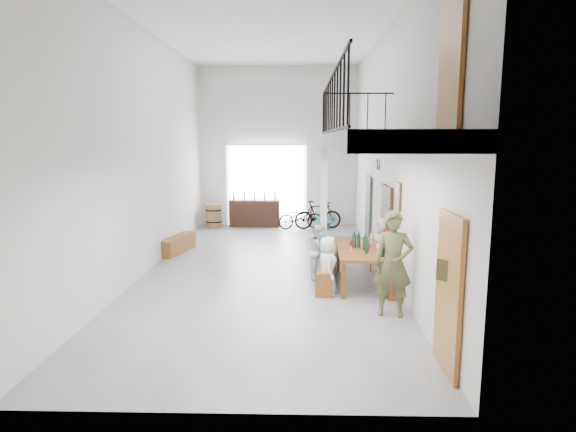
{
  "coord_description": "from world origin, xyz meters",
  "views": [
    {
      "loc": [
        0.78,
        -10.92,
        3.03
      ],
      "look_at": [
        0.52,
        -0.5,
        1.35
      ],
      "focal_mm": 30.0,
      "sensor_mm": 36.0,
      "label": 1
    }
  ],
  "objects_px": {
    "host_standing": "(393,264)",
    "serving_counter": "(255,213)",
    "tasting_table": "(359,251)",
    "oak_barrel": "(214,216)",
    "bicycle_near": "(300,217)",
    "side_bench": "(178,244)",
    "bench_inner": "(328,272)"
  },
  "relations": [
    {
      "from": "tasting_table",
      "to": "oak_barrel",
      "type": "bearing_deg",
      "value": 124.57
    },
    {
      "from": "tasting_table",
      "to": "bicycle_near",
      "type": "distance_m",
      "value": 6.38
    },
    {
      "from": "host_standing",
      "to": "serving_counter",
      "type": "bearing_deg",
      "value": 120.8
    },
    {
      "from": "tasting_table",
      "to": "side_bench",
      "type": "distance_m",
      "value": 5.31
    },
    {
      "from": "bench_inner",
      "to": "oak_barrel",
      "type": "height_order",
      "value": "oak_barrel"
    },
    {
      "from": "bench_inner",
      "to": "oak_barrel",
      "type": "bearing_deg",
      "value": 126.45
    },
    {
      "from": "tasting_table",
      "to": "host_standing",
      "type": "bearing_deg",
      "value": -77.72
    },
    {
      "from": "oak_barrel",
      "to": "bicycle_near",
      "type": "relative_size",
      "value": 0.53
    },
    {
      "from": "tasting_table",
      "to": "bicycle_near",
      "type": "relative_size",
      "value": 1.49
    },
    {
      "from": "bench_inner",
      "to": "bicycle_near",
      "type": "bearing_deg",
      "value": 102.77
    },
    {
      "from": "side_bench",
      "to": "bicycle_near",
      "type": "xyz_separation_m",
      "value": [
        3.29,
        3.51,
        0.18
      ]
    },
    {
      "from": "bench_inner",
      "to": "oak_barrel",
      "type": "distance_m",
      "value": 7.36
    },
    {
      "from": "side_bench",
      "to": "serving_counter",
      "type": "relative_size",
      "value": 0.9
    },
    {
      "from": "oak_barrel",
      "to": "host_standing",
      "type": "bearing_deg",
      "value": -61.14
    },
    {
      "from": "bench_inner",
      "to": "host_standing",
      "type": "relative_size",
      "value": 1.12
    },
    {
      "from": "side_bench",
      "to": "serving_counter",
      "type": "distance_m",
      "value": 4.34
    },
    {
      "from": "bench_inner",
      "to": "serving_counter",
      "type": "bearing_deg",
      "value": 115.45
    },
    {
      "from": "tasting_table",
      "to": "host_standing",
      "type": "distance_m",
      "value": 1.86
    },
    {
      "from": "tasting_table",
      "to": "side_bench",
      "type": "xyz_separation_m",
      "value": [
        -4.53,
        2.74,
        -0.49
      ]
    },
    {
      "from": "tasting_table",
      "to": "serving_counter",
      "type": "height_order",
      "value": "serving_counter"
    },
    {
      "from": "tasting_table",
      "to": "serving_counter",
      "type": "bearing_deg",
      "value": 114.26
    },
    {
      "from": "host_standing",
      "to": "bicycle_near",
      "type": "height_order",
      "value": "host_standing"
    },
    {
      "from": "tasting_table",
      "to": "bench_inner",
      "type": "xyz_separation_m",
      "value": [
        -0.66,
        0.05,
        -0.47
      ]
    },
    {
      "from": "bench_inner",
      "to": "serving_counter",
      "type": "xyz_separation_m",
      "value": [
        -2.17,
        6.68,
        0.22
      ]
    },
    {
      "from": "serving_counter",
      "to": "bicycle_near",
      "type": "bearing_deg",
      "value": -16.61
    },
    {
      "from": "side_bench",
      "to": "oak_barrel",
      "type": "relative_size",
      "value": 1.94
    },
    {
      "from": "oak_barrel",
      "to": "bicycle_near",
      "type": "distance_m",
      "value": 3.0
    },
    {
      "from": "tasting_table",
      "to": "bench_inner",
      "type": "bearing_deg",
      "value": 177.39
    },
    {
      "from": "tasting_table",
      "to": "host_standing",
      "type": "relative_size",
      "value": 1.25
    },
    {
      "from": "side_bench",
      "to": "bicycle_near",
      "type": "bearing_deg",
      "value": 46.85
    },
    {
      "from": "oak_barrel",
      "to": "serving_counter",
      "type": "distance_m",
      "value": 1.42
    },
    {
      "from": "oak_barrel",
      "to": "bicycle_near",
      "type": "bearing_deg",
      "value": -4.38
    }
  ]
}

